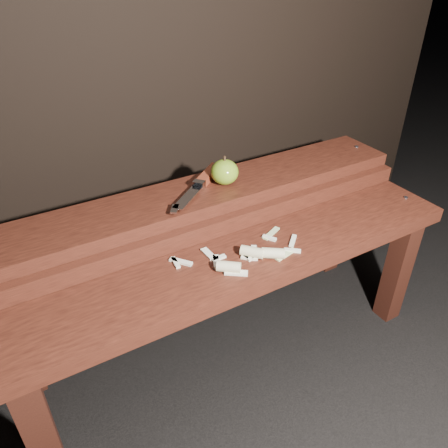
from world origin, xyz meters
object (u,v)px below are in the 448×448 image
apple (225,172)px  knife (204,180)px  bench_front_tier (249,280)px  bench_rear_tier (205,217)px

apple → knife: 0.06m
bench_front_tier → apple: bearing=74.0°
bench_front_tier → bench_rear_tier: bearing=90.0°
apple → bench_front_tier: bearing=-106.0°
bench_front_tier → knife: 0.30m
bench_rear_tier → apple: 0.14m
bench_rear_tier → knife: 0.10m
bench_front_tier → apple: 0.30m
apple → knife: (-0.05, 0.03, -0.02)m
bench_front_tier → apple: size_ratio=14.95×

